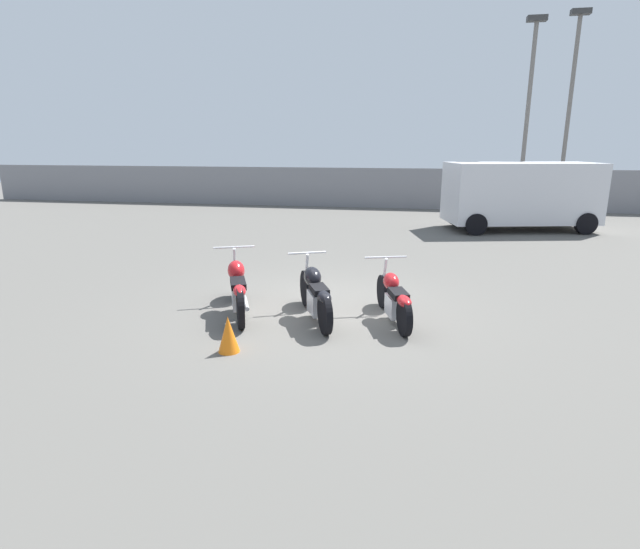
% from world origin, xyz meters
% --- Properties ---
extents(ground_plane, '(60.00, 60.00, 0.00)m').
position_xyz_m(ground_plane, '(0.00, 0.00, 0.00)').
color(ground_plane, '#5B5954').
extents(fence_back, '(40.00, 0.04, 1.79)m').
position_xyz_m(fence_back, '(0.00, 14.75, 0.90)').
color(fence_back, gray).
rests_on(fence_back, ground_plane).
extents(light_pole_left, '(0.70, 0.35, 7.73)m').
position_xyz_m(light_pole_left, '(7.29, 13.73, 4.55)').
color(light_pole_left, slate).
rests_on(light_pole_left, ground_plane).
extents(light_pole_right, '(0.70, 0.35, 7.40)m').
position_xyz_m(light_pole_right, '(5.62, 12.97, 4.38)').
color(light_pole_right, slate).
rests_on(light_pole_right, ground_plane).
extents(motorcycle_slot_0, '(1.10, 2.09, 1.04)m').
position_xyz_m(motorcycle_slot_0, '(-1.36, -0.48, 0.45)').
color(motorcycle_slot_0, black).
rests_on(motorcycle_slot_0, ground_plane).
extents(motorcycle_slot_1, '(1.04, 1.94, 1.01)m').
position_xyz_m(motorcycle_slot_1, '(0.01, -0.53, 0.44)').
color(motorcycle_slot_1, black).
rests_on(motorcycle_slot_1, ground_plane).
extents(motorcycle_slot_2, '(0.88, 1.90, 0.96)m').
position_xyz_m(motorcycle_slot_2, '(1.30, -0.39, 0.40)').
color(motorcycle_slot_2, black).
rests_on(motorcycle_slot_2, ground_plane).
extents(parked_van, '(5.16, 3.14, 2.24)m').
position_xyz_m(parked_van, '(5.01, 9.59, 1.24)').
color(parked_van, silver).
rests_on(parked_van, ground_plane).
extents(traffic_cone_near, '(0.30, 0.30, 0.52)m').
position_xyz_m(traffic_cone_near, '(-0.92, -2.09, 0.26)').
color(traffic_cone_near, orange).
rests_on(traffic_cone_near, ground_plane).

